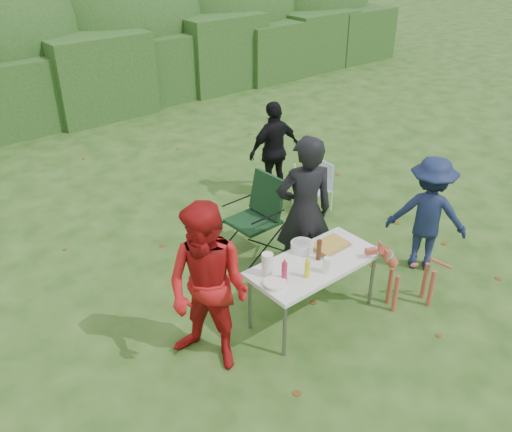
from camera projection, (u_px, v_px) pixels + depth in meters
ground at (277, 323)px, 6.11m from camera, size 80.00×80.00×0.00m
hedge_row at (19, 91)px, 11.06m from camera, size 22.00×1.40×1.70m
folding_table at (314, 266)px, 5.89m from camera, size 1.50×0.70×0.74m
person_cook at (304, 212)px, 6.38m from camera, size 0.83×0.71×1.92m
person_red_jacket at (208, 289)px, 5.17m from camera, size 0.98×1.08×1.81m
person_black_puffy at (274, 150)px, 8.49m from camera, size 0.95×0.46×1.57m
child at (428, 214)px, 6.73m from camera, size 1.02×1.13×1.53m
dog at (413, 275)px, 6.20m from camera, size 0.95×0.72×0.84m
camping_chair at (253, 217)px, 7.14m from camera, size 0.69×0.69×1.07m
lawn_chair at (313, 188)px, 8.22m from camera, size 0.49×0.49×0.79m
food_tray at (330, 247)px, 6.11m from camera, size 0.45×0.30×0.02m
focaccia_bread at (330, 245)px, 6.10m from camera, size 0.40×0.26×0.04m
mustard_bottle at (307, 269)px, 5.57m from camera, size 0.06×0.06×0.20m
ketchup_bottle at (284, 272)px, 5.51m from camera, size 0.06×0.06×0.22m
beer_bottle at (319, 250)px, 5.85m from camera, size 0.06×0.06×0.24m
paper_towel_roll at (267, 265)px, 5.59m from camera, size 0.12×0.12×0.26m
cup_stack at (327, 265)px, 5.65m from camera, size 0.08×0.08×0.18m
pasta_bowl at (302, 247)px, 6.04m from camera, size 0.26×0.26×0.10m
plate_stack at (275, 284)px, 5.48m from camera, size 0.24×0.24×0.05m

